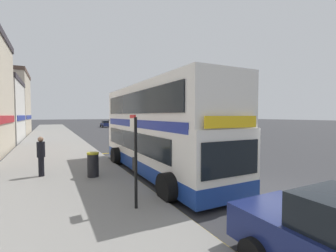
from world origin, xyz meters
TOP-DOWN VIEW (x-y plane):
  - ground_plane at (0.00, 32.00)m, footprint 260.00×260.00m
  - pavement_near at (-7.00, 32.00)m, footprint 6.00×76.00m
  - double_decker_bus at (-2.46, 4.71)m, footprint 3.24×10.63m
  - bus_bay_markings at (-2.45, 4.71)m, footprint 3.10×14.31m
  - bus_stop_sign at (-5.07, 0.67)m, footprint 0.09×0.51m
  - parked_car_white_behind at (4.82, 21.36)m, footprint 2.09×4.20m
  - parked_car_navy_across at (4.59, 50.06)m, footprint 2.09×4.20m
  - pedestrian_waiting_near_sign at (-7.70, 6.00)m, footprint 0.34×0.34m
  - litter_bin at (-5.62, 4.85)m, footprint 0.52×0.52m

SIDE VIEW (x-z plane):
  - ground_plane at x=0.00m, z-range 0.00..0.00m
  - bus_bay_markings at x=-2.45m, z-range 0.00..0.01m
  - pavement_near at x=-7.00m, z-range 0.00..0.14m
  - litter_bin at x=-5.62m, z-range 0.14..1.25m
  - parked_car_white_behind at x=4.82m, z-range -0.01..1.61m
  - parked_car_navy_across at x=4.59m, z-range -0.01..1.61m
  - pedestrian_waiting_near_sign at x=-7.70m, z-range 0.23..2.03m
  - bus_stop_sign at x=-5.07m, z-range 0.37..3.17m
  - double_decker_bus at x=-2.46m, z-range -0.14..4.26m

